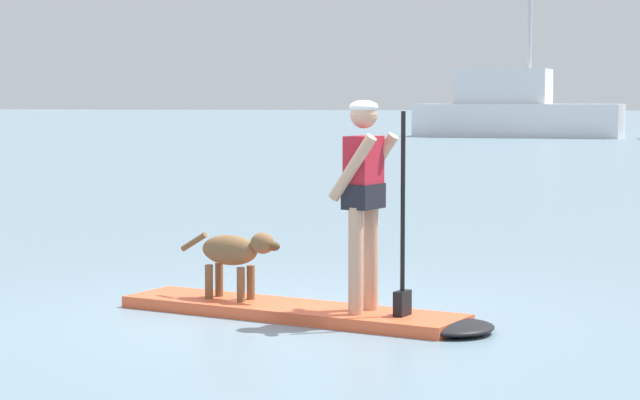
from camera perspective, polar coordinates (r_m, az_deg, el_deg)
name	(u,v)px	position (r m, az deg, el deg)	size (l,w,h in m)	color
ground_plane	(290,317)	(10.34, -1.37, -5.42)	(400.00, 400.00, 0.00)	slate
paddleboard	(314,313)	(10.21, -0.29, -5.25)	(3.37, 1.54, 0.10)	#E55933
person_paddler	(365,190)	(9.86, 2.11, 0.48)	(0.66, 0.57, 1.71)	tan
dog	(234,253)	(10.56, -3.98, -2.46)	(0.99, 0.38, 0.59)	brown
moored_boat_outer	(514,111)	(60.44, 8.98, 4.08)	(10.07, 4.05, 9.82)	white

